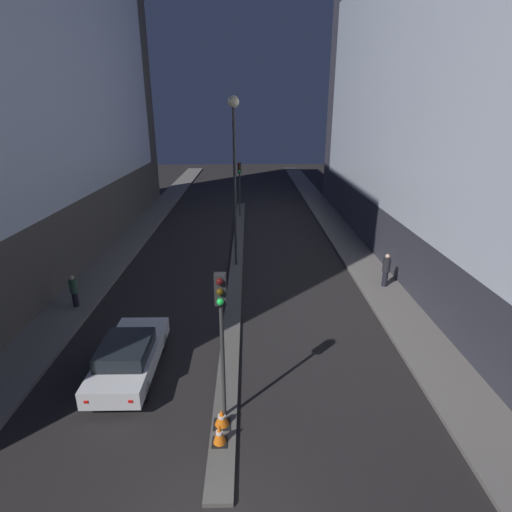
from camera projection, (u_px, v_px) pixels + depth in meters
The scene contains 11 objects.
building_left at pixel (17, 48), 21.99m from camera, with size 6.01×37.77×24.48m.
building_right at pixel (439, 98), 23.28m from camera, with size 6.01×37.77×19.33m.
median_strip at pixel (237, 262), 25.00m from camera, with size 0.75×32.85×0.14m.
traffic_light_near at pixel (221, 316), 11.14m from camera, with size 0.32×0.42×4.73m.
traffic_light_mid at pixel (239, 177), 34.17m from camera, with size 0.32×0.42×4.73m.
street_lamp at pixel (234, 147), 22.00m from camera, with size 0.62×0.62×9.61m.
traffic_cone_near at pixel (219, 434), 11.20m from camera, with size 0.44×0.44×0.65m.
traffic_cone_far at pixel (222, 417), 11.87m from camera, with size 0.51×0.51×0.55m.
car_left_lane at pixel (129, 356), 14.26m from camera, with size 1.92×4.76×1.46m.
pedestrian_on_left_sidewalk at pixel (74, 290), 18.89m from camera, with size 0.37×0.37×1.59m.
pedestrian_on_right_sidewalk at pixel (386, 269), 21.08m from camera, with size 0.40×0.40×1.80m.
Camera 1 is at (0.79, -5.95, 9.01)m, focal length 28.00 mm.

